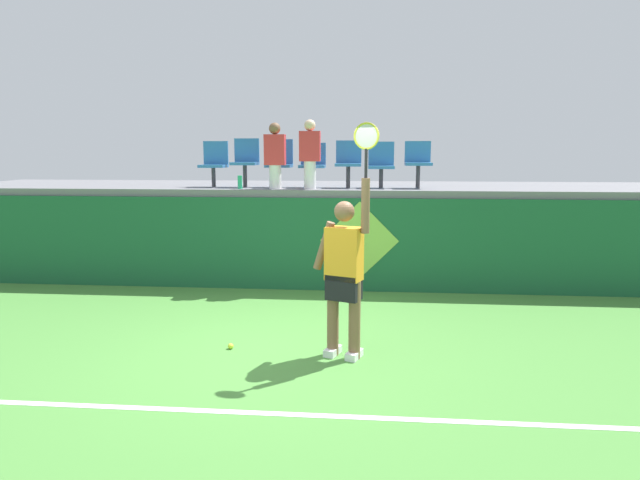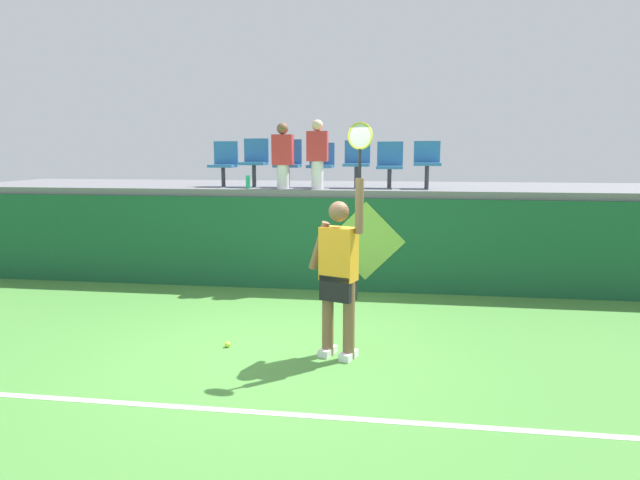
# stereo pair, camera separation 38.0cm
# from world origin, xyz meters

# --- Properties ---
(ground_plane) EXTENTS (40.00, 40.00, 0.00)m
(ground_plane) POSITION_xyz_m (0.00, 0.00, 0.00)
(ground_plane) COLOR #478438
(court_back_wall) EXTENTS (13.49, 0.20, 1.52)m
(court_back_wall) POSITION_xyz_m (0.00, 3.03, 0.76)
(court_back_wall) COLOR #195633
(court_back_wall) RESTS_ON ground_plane
(spectator_platform) EXTENTS (13.49, 2.88, 0.12)m
(spectator_platform) POSITION_xyz_m (0.00, 4.42, 1.58)
(spectator_platform) COLOR slate
(spectator_platform) RESTS_ON court_back_wall
(court_baseline_stripe) EXTENTS (12.14, 0.08, 0.01)m
(court_baseline_stripe) POSITION_xyz_m (0.00, -1.41, 0.00)
(court_baseline_stripe) COLOR white
(court_baseline_stripe) RESTS_ON ground_plane
(tennis_player) EXTENTS (0.72, 0.38, 2.55)m
(tennis_player) POSITION_xyz_m (0.72, 0.01, 0.98)
(tennis_player) COLOR white
(tennis_player) RESTS_ON ground_plane
(tennis_ball) EXTENTS (0.07, 0.07, 0.07)m
(tennis_ball) POSITION_xyz_m (-0.60, 0.12, 0.03)
(tennis_ball) COLOR #D1E533
(tennis_ball) RESTS_ON ground_plane
(water_bottle) EXTENTS (0.08, 0.08, 0.22)m
(water_bottle) POSITION_xyz_m (-1.17, 3.19, 1.75)
(water_bottle) COLOR #26B272
(water_bottle) RESTS_ON spectator_platform
(stadium_chair_0) EXTENTS (0.44, 0.42, 0.80)m
(stadium_chair_0) POSITION_xyz_m (-1.75, 3.71, 2.08)
(stadium_chair_0) COLOR #38383D
(stadium_chair_0) RESTS_ON spectator_platform
(stadium_chair_1) EXTENTS (0.44, 0.42, 0.84)m
(stadium_chair_1) POSITION_xyz_m (-1.19, 3.71, 2.12)
(stadium_chair_1) COLOR #38383D
(stadium_chair_1) RESTS_ON spectator_platform
(stadium_chair_2) EXTENTS (0.44, 0.42, 0.83)m
(stadium_chair_2) POSITION_xyz_m (-0.59, 3.72, 2.09)
(stadium_chair_2) COLOR #38383D
(stadium_chair_2) RESTS_ON spectator_platform
(stadium_chair_3) EXTENTS (0.44, 0.42, 0.77)m
(stadium_chair_3) POSITION_xyz_m (-0.01, 3.71, 2.07)
(stadium_chair_3) COLOR #38383D
(stadium_chair_3) RESTS_ON spectator_platform
(stadium_chair_4) EXTENTS (0.44, 0.42, 0.81)m
(stadium_chair_4) POSITION_xyz_m (0.61, 3.71, 2.10)
(stadium_chair_4) COLOR #38383D
(stadium_chair_4) RESTS_ON spectator_platform
(stadium_chair_5) EXTENTS (0.44, 0.42, 0.78)m
(stadium_chair_5) POSITION_xyz_m (1.17, 3.71, 2.07)
(stadium_chair_5) COLOR #38383D
(stadium_chair_5) RESTS_ON spectator_platform
(stadium_chair_6) EXTENTS (0.44, 0.42, 0.79)m
(stadium_chair_6) POSITION_xyz_m (1.79, 3.71, 2.10)
(stadium_chair_6) COLOR #38383D
(stadium_chair_6) RESTS_ON spectator_platform
(spectator_0) EXTENTS (0.34, 0.20, 1.08)m
(spectator_0) POSITION_xyz_m (-0.59, 3.26, 2.20)
(spectator_0) COLOR white
(spectator_0) RESTS_ON spectator_platform
(spectator_1) EXTENTS (0.34, 0.20, 1.13)m
(spectator_1) POSITION_xyz_m (-0.01, 3.29, 2.23)
(spectator_1) COLOR white
(spectator_1) RESTS_ON spectator_platform
(wall_signage_mount) EXTENTS (1.27, 0.01, 1.47)m
(wall_signage_mount) POSITION_xyz_m (0.82, 2.92, 0.00)
(wall_signage_mount) COLOR #195633
(wall_signage_mount) RESTS_ON ground_plane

